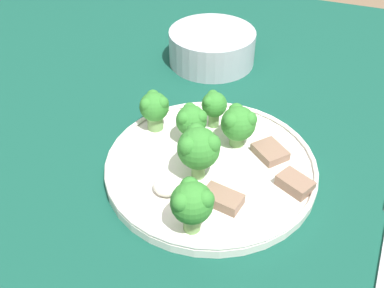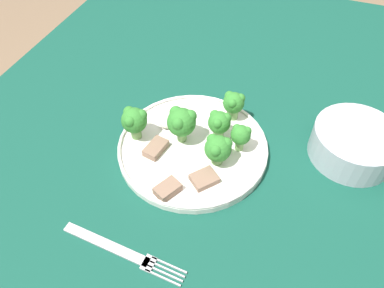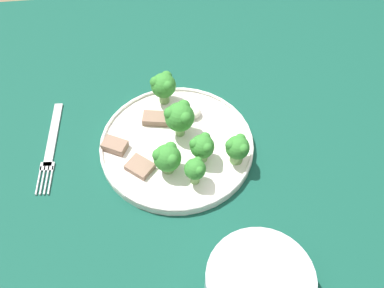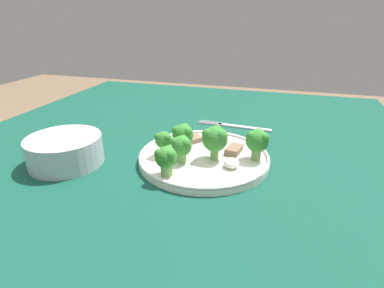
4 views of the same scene
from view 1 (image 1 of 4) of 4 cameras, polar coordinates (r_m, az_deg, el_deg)
name	(u,v)px [view 1 (image 1 of 4)]	position (r m, az deg, el deg)	size (l,w,h in m)	color
table	(214,181)	(0.70, 2.75, -4.67)	(1.33, 1.10, 0.76)	#114738
dinner_plate	(211,166)	(0.58, 2.40, -2.85)	(0.27, 0.27, 0.02)	white
cream_bowl	(212,48)	(0.80, 2.54, 12.11)	(0.15, 0.15, 0.06)	#B7BCC6
broccoli_floret_near_rim_left	(191,121)	(0.59, -0.09, 2.99)	(0.04, 0.04, 0.06)	#709E56
broccoli_floret_center_left	(154,107)	(0.62, -4.82, 4.65)	(0.04, 0.04, 0.06)	#709E56
broccoli_floret_back_left	(199,148)	(0.53, 0.84, -0.46)	(0.05, 0.05, 0.07)	#709E56
broccoli_floret_front_left	(214,105)	(0.62, 2.85, 4.99)	(0.04, 0.04, 0.05)	#709E56
broccoli_floret_center_back	(238,123)	(0.59, 5.91, 2.67)	(0.05, 0.05, 0.06)	#709E56
broccoli_floret_mid_cluster	(192,203)	(0.47, -0.01, -7.45)	(0.05, 0.05, 0.06)	#709E56
meat_slice_front_slice	(222,199)	(0.52, 3.86, -6.94)	(0.05, 0.04, 0.01)	#846651
meat_slice_middle_slice	(295,183)	(0.55, 12.94, -4.91)	(0.05, 0.04, 0.01)	#846651
meat_slice_rear_slice	(270,152)	(0.59, 9.89, -0.97)	(0.05, 0.05, 0.01)	#846651
sauce_dollop	(167,186)	(0.54, -3.21, -5.38)	(0.03, 0.03, 0.02)	silver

